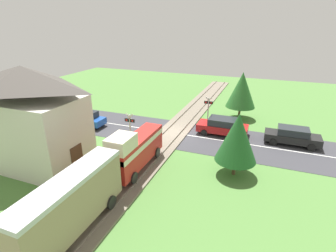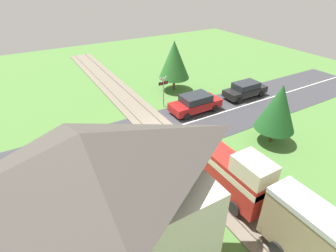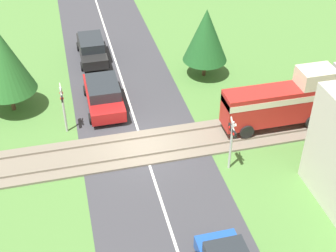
% 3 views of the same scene
% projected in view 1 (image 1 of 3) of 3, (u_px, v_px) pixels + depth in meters
% --- Properties ---
extents(ground_plane, '(60.00, 60.00, 0.00)m').
position_uv_depth(ground_plane, '(173.00, 133.00, 24.87)').
color(ground_plane, '#4C7A38').
extents(road_surface, '(48.00, 6.40, 0.02)m').
position_uv_depth(road_surface, '(173.00, 133.00, 24.86)').
color(road_surface, '#38383D').
rests_on(road_surface, ground_plane).
extents(track_bed, '(2.80, 48.00, 0.24)m').
position_uv_depth(track_bed, '(173.00, 132.00, 24.84)').
color(track_bed, '#756B5B').
rests_on(track_bed, ground_plane).
extents(train, '(1.58, 12.75, 3.18)m').
position_uv_depth(train, '(107.00, 173.00, 14.83)').
color(train, red).
rests_on(train, track_bed).
extents(car_near_crossing, '(4.59, 2.08, 1.58)m').
position_uv_depth(car_near_crossing, '(222.00, 126.00, 24.33)').
color(car_near_crossing, '#A81919').
rests_on(car_near_crossing, ground_plane).
extents(car_far_side, '(3.65, 1.83, 1.52)m').
position_uv_depth(car_far_side, '(87.00, 119.00, 26.27)').
color(car_far_side, '#1E4CA8').
rests_on(car_far_side, ground_plane).
extents(car_behind_queue, '(4.48, 1.84, 1.51)m').
position_uv_depth(car_behind_queue, '(292.00, 136.00, 22.33)').
color(car_behind_queue, black).
rests_on(car_behind_queue, ground_plane).
extents(crossing_signal_west_approach, '(0.90, 0.18, 2.86)m').
position_uv_depth(crossing_signal_west_approach, '(208.00, 106.00, 26.58)').
color(crossing_signal_west_approach, '#B7B7B7').
rests_on(crossing_signal_west_approach, ground_plane).
extents(crossing_signal_east_approach, '(0.90, 0.18, 2.86)m').
position_uv_depth(crossing_signal_east_approach, '(130.00, 125.00, 21.79)').
color(crossing_signal_east_approach, '#B7B7B7').
rests_on(crossing_signal_east_approach, ground_plane).
extents(station_building, '(7.76, 4.79, 7.21)m').
position_uv_depth(station_building, '(31.00, 119.00, 18.20)').
color(station_building, beige).
rests_on(station_building, ground_plane).
extents(pedestrian_by_station, '(0.42, 0.42, 1.71)m').
position_uv_depth(pedestrian_by_station, '(77.00, 174.00, 16.69)').
color(pedestrian_by_station, '#B2282D').
rests_on(pedestrian_by_station, ground_plane).
extents(tree_roadside_hedge, '(2.77, 2.77, 4.44)m').
position_uv_depth(tree_roadside_hedge, '(237.00, 138.00, 17.14)').
color(tree_roadside_hedge, brown).
rests_on(tree_roadside_hedge, ground_plane).
extents(tree_beyond_track, '(3.10, 3.10, 5.04)m').
position_uv_depth(tree_beyond_track, '(242.00, 90.00, 27.58)').
color(tree_beyond_track, brown).
rests_on(tree_beyond_track, ground_plane).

